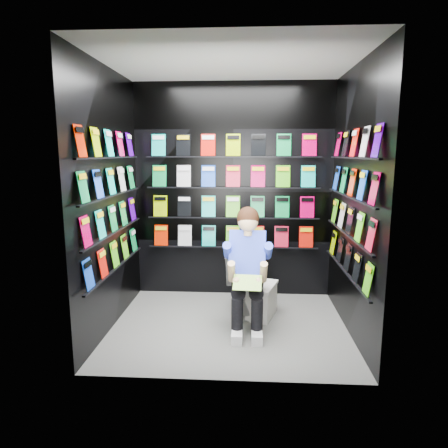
{
  "coord_description": "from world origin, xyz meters",
  "views": [
    {
      "loc": [
        0.18,
        -3.87,
        1.77
      ],
      "look_at": [
        -0.06,
        0.15,
        1.05
      ],
      "focal_mm": 32.0,
      "sensor_mm": 36.0,
      "label": 1
    }
  ],
  "objects": [
    {
      "name": "toilet",
      "position": [
        0.18,
        0.41,
        0.37
      ],
      "size": [
        0.47,
        0.78,
        0.73
      ],
      "primitive_type": "imported",
      "rotation": [
        0.0,
        0.0,
        3.07
      ],
      "color": "silver",
      "rests_on": "floor"
    },
    {
      "name": "wall_back",
      "position": [
        0.0,
        1.0,
        1.3
      ],
      "size": [
        2.4,
        0.04,
        2.6
      ],
      "primitive_type": "cube",
      "color": "black",
      "rests_on": "floor"
    },
    {
      "name": "comics_left",
      "position": [
        -1.17,
        0.0,
        1.31
      ],
      "size": [
        0.06,
        1.7,
        1.37
      ],
      "primitive_type": null,
      "color": "red",
      "rests_on": "wall_left"
    },
    {
      "name": "reader",
      "position": [
        0.18,
        0.03,
        0.75
      ],
      "size": [
        0.54,
        0.75,
        1.33
      ],
      "primitive_type": null,
      "rotation": [
        0.0,
        0.0,
        -0.07
      ],
      "color": "blue",
      "rests_on": "toilet"
    },
    {
      "name": "comics_right",
      "position": [
        1.17,
        0.0,
        1.31
      ],
      "size": [
        0.06,
        1.7,
        1.37
      ],
      "primitive_type": null,
      "color": "red",
      "rests_on": "wall_right"
    },
    {
      "name": "comics_back",
      "position": [
        0.0,
        0.97,
        1.31
      ],
      "size": [
        2.1,
        0.06,
        1.37
      ],
      "primitive_type": null,
      "color": "red",
      "rests_on": "wall_back"
    },
    {
      "name": "wall_right",
      "position": [
        1.2,
        0.0,
        1.3
      ],
      "size": [
        0.04,
        2.0,
        2.6
      ],
      "primitive_type": "cube",
      "color": "black",
      "rests_on": "floor"
    },
    {
      "name": "held_comic",
      "position": [
        0.18,
        -0.32,
        0.58
      ],
      "size": [
        0.27,
        0.17,
        0.11
      ],
      "primitive_type": "cube",
      "rotation": [
        -0.96,
        0.0,
        -0.07
      ],
      "color": "green",
      "rests_on": "reader"
    },
    {
      "name": "floor",
      "position": [
        0.0,
        0.0,
        0.0
      ],
      "size": [
        2.4,
        2.4,
        0.0
      ],
      "primitive_type": "plane",
      "color": "slate",
      "rests_on": "ground"
    },
    {
      "name": "ceiling",
      "position": [
        0.0,
        0.0,
        2.6
      ],
      "size": [
        2.4,
        2.4,
        0.0
      ],
      "primitive_type": "plane",
      "color": "white",
      "rests_on": "floor"
    },
    {
      "name": "longbox",
      "position": [
        0.34,
        0.29,
        0.16
      ],
      "size": [
        0.36,
        0.49,
        0.33
      ],
      "primitive_type": "cube",
      "rotation": [
        0.0,
        0.0,
        -0.3
      ],
      "color": "white",
      "rests_on": "floor"
    },
    {
      "name": "wall_left",
      "position": [
        -1.2,
        0.0,
        1.3
      ],
      "size": [
        0.04,
        2.0,
        2.6
      ],
      "primitive_type": "cube",
      "color": "black",
      "rests_on": "floor"
    },
    {
      "name": "wall_front",
      "position": [
        0.0,
        -1.0,
        1.3
      ],
      "size": [
        2.4,
        0.04,
        2.6
      ],
      "primitive_type": "cube",
      "color": "black",
      "rests_on": "floor"
    },
    {
      "name": "longbox_lid",
      "position": [
        0.34,
        0.29,
        0.34
      ],
      "size": [
        0.38,
        0.51,
        0.03
      ],
      "primitive_type": "cube",
      "rotation": [
        0.0,
        0.0,
        -0.3
      ],
      "color": "white",
      "rests_on": "longbox"
    }
  ]
}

